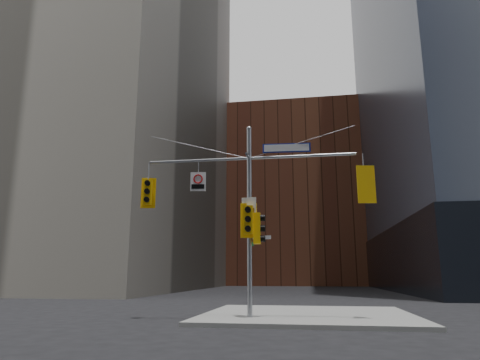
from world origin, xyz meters
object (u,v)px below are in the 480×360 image
(traffic_light_pole_side, at_px, (258,228))
(regulatory_sign_arm, at_px, (198,181))
(traffic_light_pole_front, at_px, (248,220))
(street_sign_blade, at_px, (287,148))
(signal_assembly, at_px, (249,199))
(traffic_light_east_arm, at_px, (365,185))
(traffic_light_west_arm, at_px, (148,192))

(traffic_light_pole_side, height_order, regulatory_sign_arm, regulatory_sign_arm)
(traffic_light_pole_front, distance_m, street_sign_blade, 3.13)
(signal_assembly, bearing_deg, regulatory_sign_arm, -179.42)
(traffic_light_pole_side, relative_size, street_sign_blade, 0.63)
(traffic_light_east_arm, height_order, street_sign_blade, street_sign_blade)
(regulatory_sign_arm, bearing_deg, traffic_light_pole_side, -5.90)
(signal_assembly, distance_m, traffic_light_west_arm, 4.06)
(traffic_light_east_arm, distance_m, street_sign_blade, 3.19)
(regulatory_sign_arm, bearing_deg, traffic_light_west_arm, 172.42)
(traffic_light_west_arm, height_order, traffic_light_pole_front, traffic_light_west_arm)
(signal_assembly, bearing_deg, traffic_light_pole_front, -90.08)
(traffic_light_west_arm, height_order, street_sign_blade, street_sign_blade)
(traffic_light_east_arm, xyz_separation_m, traffic_light_pole_front, (-4.23, -0.27, -1.21))
(traffic_light_east_arm, xyz_separation_m, regulatory_sign_arm, (-6.23, -0.02, 0.37))
(traffic_light_pole_front, xyz_separation_m, regulatory_sign_arm, (-2.00, 0.25, 1.58))
(traffic_light_west_arm, height_order, traffic_light_pole_side, traffic_light_west_arm)
(traffic_light_pole_side, bearing_deg, street_sign_blade, -93.96)
(traffic_light_east_arm, height_order, regulatory_sign_arm, regulatory_sign_arm)
(traffic_light_east_arm, distance_m, traffic_light_pole_side, 4.18)
(traffic_light_east_arm, xyz_separation_m, street_sign_blade, (-2.79, 0.00, 1.55))
(signal_assembly, relative_size, traffic_light_pole_front, 6.21)
(street_sign_blade, bearing_deg, traffic_light_pole_side, 176.08)
(traffic_light_pole_side, height_order, street_sign_blade, street_sign_blade)
(traffic_light_west_arm, bearing_deg, street_sign_blade, -12.97)
(signal_assembly, relative_size, regulatory_sign_arm, 10.70)
(traffic_light_pole_front, bearing_deg, street_sign_blade, 7.00)
(street_sign_blade, bearing_deg, traffic_light_pole_front, -172.97)
(street_sign_blade, relative_size, regulatory_sign_arm, 2.43)
(traffic_light_east_arm, distance_m, regulatory_sign_arm, 6.24)
(traffic_light_west_arm, xyz_separation_m, traffic_light_pole_side, (4.37, -0.00, -1.50))
(traffic_light_west_arm, relative_size, traffic_light_pole_side, 1.07)
(traffic_light_east_arm, bearing_deg, signal_assembly, -10.98)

